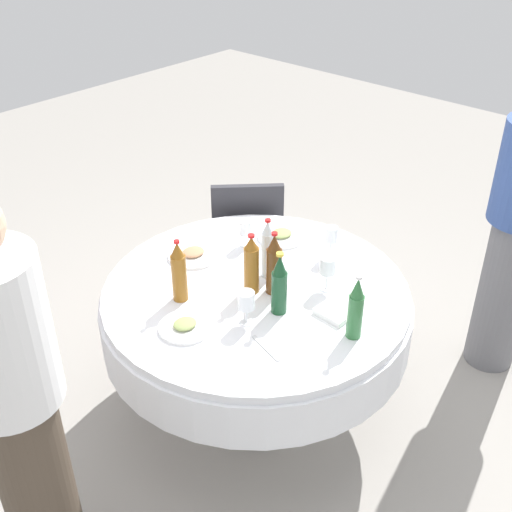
{
  "coord_description": "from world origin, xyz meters",
  "views": [
    {
      "loc": [
        -1.76,
        -1.58,
        2.4
      ],
      "look_at": [
        0.0,
        0.0,
        0.91
      ],
      "focal_mm": 44.9,
      "sensor_mm": 36.0,
      "label": 1
    }
  ],
  "objects_px": {
    "bottle_amber_right": "(179,272)",
    "wine_glass_near": "(245,229)",
    "bottle_dark_green_rear": "(279,285)",
    "bottle_clear_south": "(267,250)",
    "bottle_brown_near": "(274,265)",
    "plate_inner": "(193,254)",
    "bottle_amber_west": "(252,265)",
    "wine_glass_south": "(246,302)",
    "plate_mid": "(185,327)",
    "plate_north": "(281,236)",
    "wine_glass_front": "(331,236)",
    "wine_glass_left": "(328,266)",
    "person_right": "(15,405)",
    "bottle_green_front": "(356,309)",
    "dining_table": "(256,314)",
    "chair_near": "(247,232)"
  },
  "relations": [
    {
      "from": "person_right",
      "to": "plate_north",
      "type": "bearing_deg",
      "value": -82.38
    },
    {
      "from": "bottle_clear_south",
      "to": "plate_inner",
      "type": "bearing_deg",
      "value": 107.16
    },
    {
      "from": "bottle_dark_green_rear",
      "to": "bottle_clear_south",
      "type": "bearing_deg",
      "value": 51.35
    },
    {
      "from": "bottle_green_front",
      "to": "wine_glass_near",
      "type": "relative_size",
      "value": 2.14
    },
    {
      "from": "wine_glass_left",
      "to": "plate_inner",
      "type": "height_order",
      "value": "wine_glass_left"
    },
    {
      "from": "plate_mid",
      "to": "plate_inner",
      "type": "bearing_deg",
      "value": 43.26
    },
    {
      "from": "bottle_brown_near",
      "to": "wine_glass_south",
      "type": "relative_size",
      "value": 1.97
    },
    {
      "from": "wine_glass_front",
      "to": "person_right",
      "type": "bearing_deg",
      "value": 175.88
    },
    {
      "from": "bottle_amber_right",
      "to": "wine_glass_near",
      "type": "relative_size",
      "value": 2.18
    },
    {
      "from": "chair_near",
      "to": "bottle_clear_south",
      "type": "bearing_deg",
      "value": -85.8
    },
    {
      "from": "dining_table",
      "to": "bottle_green_front",
      "type": "bearing_deg",
      "value": -88.64
    },
    {
      "from": "bottle_clear_south",
      "to": "wine_glass_near",
      "type": "height_order",
      "value": "bottle_clear_south"
    },
    {
      "from": "bottle_dark_green_rear",
      "to": "wine_glass_near",
      "type": "height_order",
      "value": "bottle_dark_green_rear"
    },
    {
      "from": "bottle_clear_south",
      "to": "wine_glass_south",
      "type": "height_order",
      "value": "bottle_clear_south"
    },
    {
      "from": "plate_inner",
      "to": "plate_mid",
      "type": "height_order",
      "value": "same"
    },
    {
      "from": "wine_glass_south",
      "to": "plate_mid",
      "type": "distance_m",
      "value": 0.27
    },
    {
      "from": "wine_glass_front",
      "to": "plate_inner",
      "type": "xyz_separation_m",
      "value": [
        -0.45,
        0.49,
        -0.1
      ]
    },
    {
      "from": "bottle_green_front",
      "to": "person_right",
      "type": "bearing_deg",
      "value": 155.01
    },
    {
      "from": "bottle_brown_near",
      "to": "wine_glass_near",
      "type": "height_order",
      "value": "bottle_brown_near"
    },
    {
      "from": "plate_inner",
      "to": "bottle_amber_west",
      "type": "bearing_deg",
      "value": -93.22
    },
    {
      "from": "bottle_amber_west",
      "to": "bottle_clear_south",
      "type": "relative_size",
      "value": 0.98
    },
    {
      "from": "bottle_amber_right",
      "to": "plate_mid",
      "type": "relative_size",
      "value": 1.35
    },
    {
      "from": "wine_glass_south",
      "to": "dining_table",
      "type": "bearing_deg",
      "value": 33.03
    },
    {
      "from": "dining_table",
      "to": "wine_glass_left",
      "type": "relative_size",
      "value": 8.5
    },
    {
      "from": "dining_table",
      "to": "wine_glass_front",
      "type": "distance_m",
      "value": 0.52
    },
    {
      "from": "bottle_green_front",
      "to": "wine_glass_left",
      "type": "distance_m",
      "value": 0.34
    },
    {
      "from": "wine_glass_near",
      "to": "wine_glass_left",
      "type": "xyz_separation_m",
      "value": [
        -0.04,
        -0.53,
        0.03
      ]
    },
    {
      "from": "wine_glass_front",
      "to": "plate_inner",
      "type": "bearing_deg",
      "value": 132.22
    },
    {
      "from": "wine_glass_front",
      "to": "wine_glass_left",
      "type": "distance_m",
      "value": 0.28
    },
    {
      "from": "wine_glass_near",
      "to": "plate_mid",
      "type": "bearing_deg",
      "value": -157.62
    },
    {
      "from": "bottle_clear_south",
      "to": "bottle_amber_west",
      "type": "bearing_deg",
      "value": -168.03
    },
    {
      "from": "bottle_amber_right",
      "to": "bottle_clear_south",
      "type": "bearing_deg",
      "value": -22.56
    },
    {
      "from": "bottle_clear_south",
      "to": "wine_glass_south",
      "type": "bearing_deg",
      "value": -152.63
    },
    {
      "from": "bottle_dark_green_rear",
      "to": "wine_glass_south",
      "type": "bearing_deg",
      "value": 162.12
    },
    {
      "from": "plate_mid",
      "to": "chair_near",
      "type": "bearing_deg",
      "value": 30.46
    },
    {
      "from": "wine_glass_left",
      "to": "person_right",
      "type": "bearing_deg",
      "value": 168.91
    },
    {
      "from": "bottle_green_front",
      "to": "plate_inner",
      "type": "xyz_separation_m",
      "value": [
        -0.02,
        0.92,
        -0.12
      ]
    },
    {
      "from": "wine_glass_left",
      "to": "plate_north",
      "type": "relative_size",
      "value": 0.68
    },
    {
      "from": "bottle_brown_near",
      "to": "wine_glass_near",
      "type": "relative_size",
      "value": 2.22
    },
    {
      "from": "wine_glass_near",
      "to": "plate_inner",
      "type": "bearing_deg",
      "value": 155.3
    },
    {
      "from": "wine_glass_front",
      "to": "bottle_clear_south",
      "type": "bearing_deg",
      "value": 160.59
    },
    {
      "from": "bottle_amber_right",
      "to": "bottle_green_front",
      "type": "xyz_separation_m",
      "value": [
        0.29,
        -0.71,
        -0.0
      ]
    },
    {
      "from": "bottle_amber_right",
      "to": "bottle_amber_west",
      "type": "bearing_deg",
      "value": -37.23
    },
    {
      "from": "wine_glass_near",
      "to": "chair_near",
      "type": "xyz_separation_m",
      "value": [
        0.38,
        0.34,
        -0.31
      ]
    },
    {
      "from": "plate_inner",
      "to": "wine_glass_south",
      "type": "bearing_deg",
      "value": -110.92
    },
    {
      "from": "wine_glass_front",
      "to": "chair_near",
      "type": "distance_m",
      "value": 0.81
    },
    {
      "from": "wine_glass_near",
      "to": "wine_glass_left",
      "type": "relative_size",
      "value": 0.82
    },
    {
      "from": "bottle_amber_west",
      "to": "plate_north",
      "type": "bearing_deg",
      "value": 24.32
    },
    {
      "from": "bottle_green_front",
      "to": "wine_glass_south",
      "type": "height_order",
      "value": "bottle_green_front"
    },
    {
      "from": "bottle_amber_west",
      "to": "wine_glass_south",
      "type": "xyz_separation_m",
      "value": [
        -0.18,
        -0.14,
        -0.03
      ]
    }
  ]
}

